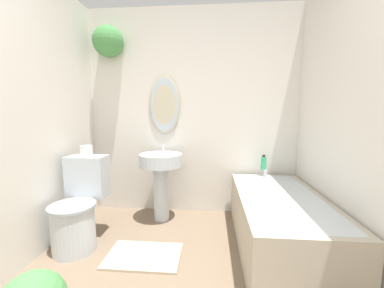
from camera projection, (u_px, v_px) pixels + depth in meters
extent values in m
cube|color=silver|center=(193.00, 113.00, 2.80)|extent=(2.56, 0.06, 2.40)
ellipsoid|color=beige|center=(165.00, 105.00, 2.77)|extent=(0.36, 0.02, 0.68)
ellipsoid|color=silver|center=(164.00, 105.00, 2.77)|extent=(0.32, 0.01, 0.64)
cylinder|color=#9E6042|center=(108.00, 34.00, 2.63)|extent=(0.15, 0.15, 0.09)
sphere|color=#4C934C|center=(108.00, 42.00, 2.64)|extent=(0.34, 0.34, 0.34)
cube|color=silver|center=(10.00, 114.00, 1.72)|extent=(0.06, 2.46, 2.40)
cube|color=silver|center=(370.00, 114.00, 1.52)|extent=(0.06, 2.46, 2.40)
cylinder|color=silver|center=(74.00, 229.00, 2.05)|extent=(0.36, 0.36, 0.40)
cylinder|color=#A0A9B1|center=(72.00, 206.00, 2.02)|extent=(0.39, 0.39, 0.02)
cube|color=silver|center=(88.00, 176.00, 2.28)|extent=(0.36, 0.21, 0.40)
cylinder|color=silver|center=(161.00, 193.00, 2.64)|extent=(0.17, 0.17, 0.62)
cylinder|color=silver|center=(161.00, 160.00, 2.59)|extent=(0.47, 0.47, 0.13)
cylinder|color=silver|center=(163.00, 148.00, 2.71)|extent=(0.02, 0.02, 0.10)
cube|color=#B2A893|center=(280.00, 223.00, 2.07)|extent=(0.72, 1.43, 0.49)
cube|color=silver|center=(281.00, 198.00, 2.04)|extent=(0.62, 1.33, 0.04)
cylinder|color=silver|center=(265.00, 173.00, 2.64)|extent=(0.04, 0.04, 0.08)
cylinder|color=#38B275|center=(264.00, 163.00, 2.66)|extent=(0.06, 0.06, 0.14)
cylinder|color=black|center=(264.00, 156.00, 2.65)|extent=(0.03, 0.03, 0.02)
cube|color=#B7A88E|center=(144.00, 256.00, 1.98)|extent=(0.62, 0.41, 0.02)
cylinder|color=white|center=(86.00, 151.00, 2.25)|extent=(0.11, 0.11, 0.10)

